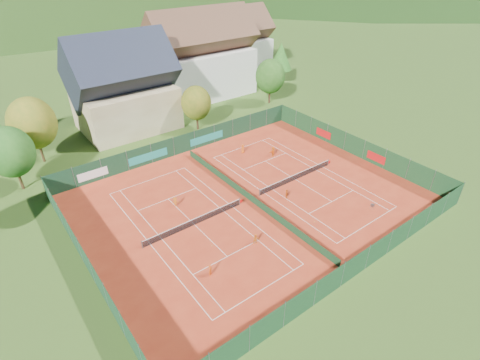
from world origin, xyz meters
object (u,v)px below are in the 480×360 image
Objects in this scene: player_left_mid at (256,239)px; player_right_far_b at (273,151)px; player_left_near at (210,270)px; ball_hopper at (372,205)px; player_right_near at (287,194)px; chalet at (124,90)px; player_left_far at (175,202)px; player_right_far_a at (243,149)px; hotel_block_b at (234,46)px; hotel_block_a at (201,59)px.

player_right_far_b is (14.39, 13.61, 0.12)m from player_left_mid.
player_left_near is at bearing 20.00° from player_right_far_b.
player_right_near reaches higher than ball_hopper.
player_left_mid is at bearing -92.27° from chalet.
player_left_far is at bearing 95.69° from player_right_near.
chalet is 12.54× the size of player_left_far.
player_right_far_b is at bearing 56.70° from player_left_mid.
player_right_far_a is (11.38, 17.12, 0.05)m from player_left_mid.
hotel_block_b is at bearing -148.75° from player_right_far_a.
player_left_mid is at bearing 166.47° from ball_hopper.
ball_hopper is 0.62× the size of player_left_far.
hotel_block_a is at bearing -133.78° from player_right_far_a.
player_left_far is (-3.53, 11.16, -0.01)m from player_left_mid.
hotel_block_b reaches higher than player_left_near.
player_right_near is 0.93× the size of player_right_far_a.
hotel_block_a is 16.72× the size of player_left_far.
player_right_far_b reaches higher than player_right_far_a.
player_right_near is at bearing 52.85° from player_right_far_a.
player_right_far_b is (3.01, -3.51, 0.07)m from player_right_far_a.
player_right_far_b reaches higher than player_left_mid.
player_left_near reaches higher than player_left_mid.
hotel_block_a is at bearing 17.53° from chalet.
player_left_far is at bearing -2.44° from player_right_far_a.
hotel_block_a reaches higher than player_right_near.
player_right_near is at bearing 175.79° from player_left_far.
ball_hopper is at bearing 75.96° from player_right_far_a.
player_right_far_b is at bearing 92.41° from ball_hopper.
player_right_far_a is at bearing 22.71° from player_right_near.
player_left_near is (-7.78, -37.53, -5.93)m from chalet.
player_left_near is at bearing 102.62° from player_left_far.
hotel_block_b reaches higher than player_right_far_a.
hotel_block_b reaches higher than player_left_far.
player_right_far_a is at bearing -124.51° from hotel_block_b.
hotel_block_b is 13.11× the size of player_right_near.
hotel_block_b is 42.55m from player_right_far_b.
player_right_near is (-26.02, -46.41, -5.96)m from hotel_block_b.
player_right_far_b is at bearing 3.10° from player_right_near.
player_left_far is 0.98× the size of player_right_near.
ball_hopper is 17.27m from player_right_far_b.
player_left_far is (-37.99, -39.52, -5.97)m from hotel_block_b.
player_left_mid reaches higher than player_left_far.
hotel_block_a is 16.37× the size of player_left_mid.
chalet is at bearing 37.04° from player_left_near.
player_left_mid is at bearing -33.59° from player_left_near.
player_right_far_a is at bearing -109.54° from hotel_block_a.
player_right_far_b reaches higher than player_left_near.
player_left_near reaches higher than ball_hopper.
chalet is at bearing -157.01° from hotel_block_b.
hotel_block_a reaches higher than player_right_far_a.
chalet is 20.25× the size of ball_hopper.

